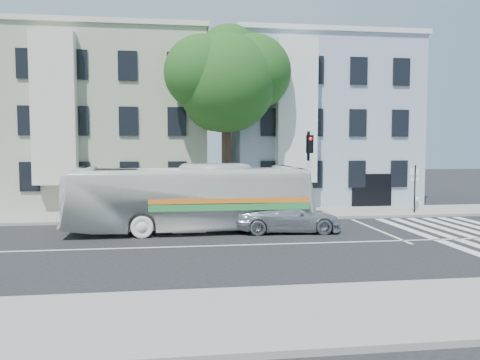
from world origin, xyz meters
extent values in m
plane|color=black|center=(0.00, 0.00, 0.00)|extent=(120.00, 120.00, 0.00)
cube|color=gray|center=(0.00, 8.00, 0.07)|extent=(80.00, 4.00, 0.15)
cube|color=gray|center=(0.00, -8.00, 0.07)|extent=(80.00, 4.00, 0.15)
cube|color=#9EA287|center=(-7.00, 15.00, 5.50)|extent=(12.00, 10.00, 11.00)
cube|color=#99A4B6|center=(7.00, 15.00, 5.50)|extent=(12.00, 10.00, 11.00)
cylinder|color=#2D2116|center=(0.00, 8.50, 2.60)|extent=(0.56, 0.56, 5.20)
sphere|color=#1C4115|center=(0.00, 8.50, 7.50)|extent=(5.60, 5.60, 5.60)
sphere|color=#1C4115|center=(1.60, 8.90, 8.20)|extent=(4.40, 4.40, 4.40)
sphere|color=#1C4115|center=(-1.40, 8.20, 8.00)|extent=(4.20, 4.20, 4.20)
sphere|color=#1C4115|center=(0.30, 9.70, 9.20)|extent=(3.80, 3.80, 3.80)
sphere|color=#1C4115|center=(-0.60, 9.10, 6.50)|extent=(3.40, 3.40, 3.40)
imported|color=silver|center=(-2.20, 3.26, 1.56)|extent=(3.02, 11.27, 3.11)
imported|color=#B9BCC1|center=(2.13, 2.60, 0.71)|extent=(2.29, 5.03, 1.43)
cylinder|color=black|center=(4.13, 6.05, 2.36)|extent=(0.16, 0.16, 4.72)
cube|color=black|center=(4.13, 5.80, 4.04)|extent=(0.36, 0.31, 0.95)
sphere|color=red|center=(4.13, 5.67, 4.33)|extent=(0.18, 0.18, 0.18)
cylinder|color=white|center=(4.13, 5.90, 2.92)|extent=(0.49, 0.14, 0.49)
cylinder|color=silver|center=(11.48, 8.10, 0.45)|extent=(0.24, 0.24, 0.59)
sphere|color=silver|center=(11.48, 8.10, 0.77)|extent=(0.22, 0.22, 0.22)
cylinder|color=silver|center=(11.48, 8.10, 0.52)|extent=(0.41, 0.22, 0.14)
cylinder|color=black|center=(10.64, 6.86, 1.51)|extent=(0.08, 0.08, 2.71)
cube|color=white|center=(10.64, 6.96, 2.48)|extent=(0.48, 0.17, 0.38)
cube|color=white|center=(10.64, 6.96, 2.05)|extent=(0.48, 0.17, 0.20)
camera|label=1|loc=(-2.79, -18.14, 3.87)|focal=35.00mm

